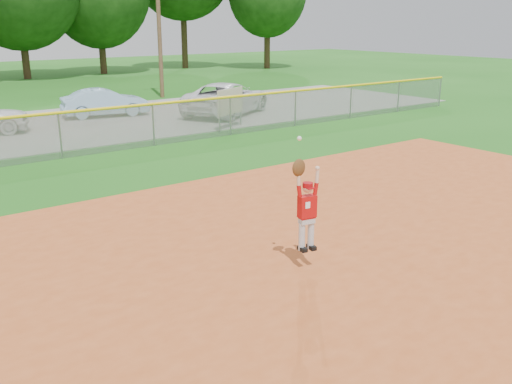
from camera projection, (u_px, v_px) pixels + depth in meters
ground at (238, 255)px, 10.97m from camera, size 120.00×120.00×0.00m
clay_infield at (351, 316)px, 8.66m from camera, size 24.00×16.00×0.04m
parking_strip at (13, 131)px, 23.23m from camera, size 44.00×10.00×0.03m
car_blue at (105, 102)px, 26.53m from camera, size 4.09×2.07×1.29m
car_white_b at (227, 98)px, 27.11m from camera, size 5.94×4.83×1.50m
sponsor_sign at (230, 102)px, 23.39m from camera, size 1.74×0.81×1.67m
outfield_fence at (60, 132)px, 18.38m from camera, size 40.06×0.10×1.55m
ballplayer at (306, 205)px, 9.98m from camera, size 0.56×0.28×2.08m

